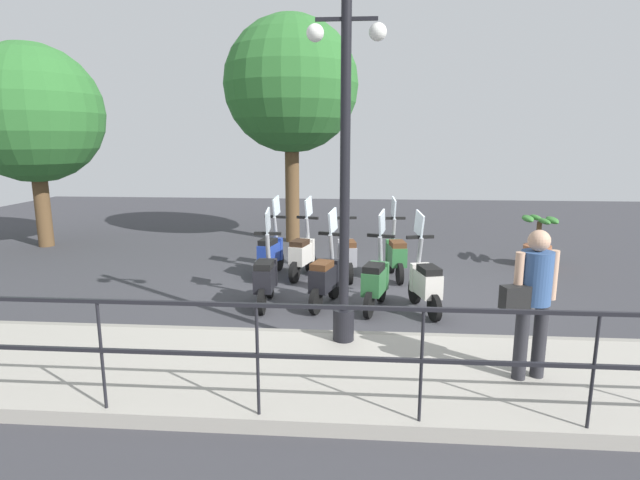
% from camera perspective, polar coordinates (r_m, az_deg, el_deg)
% --- Properties ---
extents(ground_plane, '(28.00, 28.00, 0.00)m').
position_cam_1_polar(ground_plane, '(8.73, 3.19, -6.11)').
color(ground_plane, '#38383D').
extents(promenade_walkway, '(2.20, 20.00, 0.15)m').
position_cam_1_polar(promenade_walkway, '(5.76, 2.51, -14.87)').
color(promenade_walkway, '#A39E93').
rests_on(promenade_walkway, ground_plane).
extents(fence_railing, '(0.04, 16.03, 1.07)m').
position_cam_1_polar(fence_railing, '(4.47, 2.15, -11.30)').
color(fence_railing, black).
rests_on(fence_railing, promenade_walkway).
extents(lamp_post_near, '(0.26, 0.90, 4.16)m').
position_cam_1_polar(lamp_post_near, '(5.96, 2.85, 5.25)').
color(lamp_post_near, black).
rests_on(lamp_post_near, promenade_walkway).
extents(pedestrian_with_bag, '(0.43, 0.62, 1.59)m').
position_cam_1_polar(pedestrian_with_bag, '(5.58, 23.17, -5.65)').
color(pedestrian_with_bag, '#28282D').
rests_on(pedestrian_with_bag, promenade_walkway).
extents(tree_large, '(3.28, 3.28, 4.87)m').
position_cam_1_polar(tree_large, '(14.05, -30.03, 12.34)').
color(tree_large, brown).
rests_on(tree_large, ground_plane).
extents(tree_distant, '(3.32, 3.32, 5.62)m').
position_cam_1_polar(tree_distant, '(12.93, -3.32, 17.19)').
color(tree_distant, brown).
rests_on(tree_distant, ground_plane).
extents(potted_palm, '(1.06, 0.66, 1.05)m').
position_cam_1_polar(potted_palm, '(11.40, 23.61, -0.58)').
color(potted_palm, '#9E5B3D').
rests_on(potted_palm, ground_plane).
extents(scooter_near_0, '(1.21, 0.52, 1.54)m').
position_cam_1_polar(scooter_near_0, '(7.84, 11.91, -4.69)').
color(scooter_near_0, black).
rests_on(scooter_near_0, ground_plane).
extents(scooter_near_1, '(1.21, 0.53, 1.54)m').
position_cam_1_polar(scooter_near_1, '(7.83, 6.39, -4.55)').
color(scooter_near_1, black).
rests_on(scooter_near_1, ground_plane).
extents(scooter_near_2, '(1.20, 0.55, 1.54)m').
position_cam_1_polar(scooter_near_2, '(7.94, 0.60, -4.24)').
color(scooter_near_2, black).
rests_on(scooter_near_2, ground_plane).
extents(scooter_near_3, '(1.23, 0.44, 1.54)m').
position_cam_1_polar(scooter_near_3, '(8.00, -6.22, -4.19)').
color(scooter_near_3, black).
rests_on(scooter_near_3, ground_plane).
extents(scooter_far_0, '(1.23, 0.44, 1.54)m').
position_cam_1_polar(scooter_far_0, '(9.61, 8.66, -1.59)').
color(scooter_far_0, black).
rests_on(scooter_far_0, ground_plane).
extents(scooter_far_1, '(1.23, 0.47, 1.54)m').
position_cam_1_polar(scooter_far_1, '(9.56, 3.09, -1.55)').
color(scooter_far_1, black).
rests_on(scooter_far_1, ground_plane).
extents(scooter_far_2, '(1.21, 0.53, 1.54)m').
position_cam_1_polar(scooter_far_2, '(9.60, -2.01, -1.49)').
color(scooter_far_2, black).
rests_on(scooter_far_2, ground_plane).
extents(scooter_far_3, '(1.22, 0.49, 1.54)m').
position_cam_1_polar(scooter_far_3, '(9.75, -5.64, -1.34)').
color(scooter_far_3, black).
rests_on(scooter_far_3, ground_plane).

